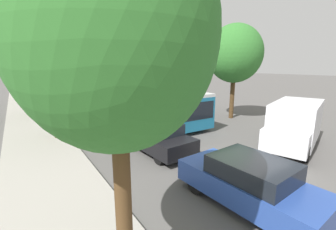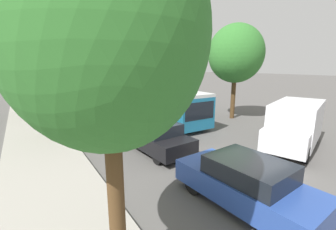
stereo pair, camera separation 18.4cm
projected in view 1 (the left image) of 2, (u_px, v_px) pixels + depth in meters
The scene contains 19 objects.
ground_plane at pixel (246, 171), 8.97m from camera, with size 200.00×200.00×0.00m, color #565451.
kerb_strip_left at pixel (28, 110), 20.95m from camera, with size 3.20×48.55×0.14m, color #9E998E.
articulated_bus at pixel (140, 97), 20.00m from camera, with size 2.79×16.48×2.44m.
city_bus_rear at pixel (52, 81), 38.76m from camera, with size 2.75×11.71×2.51m.
queued_car_blue at pixel (249, 182), 6.65m from camera, with size 2.08×4.40×1.49m.
queued_car_black at pixel (156, 136), 10.96m from camera, with size 2.07×4.38×1.49m.
queued_car_silver at pixel (112, 115), 15.43m from camera, with size 2.12×4.50×1.53m.
queued_car_white at pixel (91, 105), 19.31m from camera, with size 2.14×4.54×1.54m.
queued_car_red at pixel (77, 99), 23.63m from camera, with size 1.91×4.04×1.37m.
queued_car_graphite at pixel (69, 93), 28.04m from camera, with size 2.03×4.30×1.46m.
white_van at pixel (295, 123), 11.52m from camera, with size 5.36×3.39×2.31m.
traffic_light at pixel (137, 89), 15.87m from camera, with size 0.35×0.38×3.40m.
no_entry_sign at pixel (176, 91), 19.97m from camera, with size 0.70×0.08×2.82m.
direction_sign_post at pixel (192, 83), 20.58m from camera, with size 0.13×1.40×3.60m.
tree_left_near at pixel (115, 35), 3.53m from camera, with size 3.27×3.27×6.54m.
tree_left_mid at pixel (48, 56), 11.78m from camera, with size 4.29×4.29×7.23m.
tree_left_far at pixel (24, 58), 17.37m from camera, with size 4.52×4.52×7.13m.
tree_left_distant at pixel (32, 66), 24.54m from camera, with size 3.40×3.40×6.16m.
tree_right_near at pixel (234, 55), 17.05m from camera, with size 4.15×4.15×7.21m.
Camera 1 is at (-7.22, -5.10, 4.15)m, focal length 24.00 mm.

